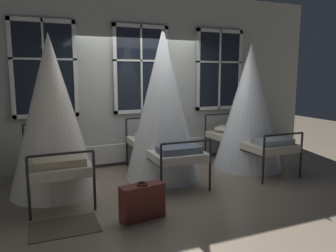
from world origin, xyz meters
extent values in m
plane|color=gray|center=(0.00, 0.00, 0.00)|extent=(17.75, 17.75, 0.00)
cube|color=#B2B7AD|center=(0.00, 1.25, 1.72)|extent=(8.20, 0.10, 3.45)
cube|color=black|center=(-1.81, 1.14, 1.89)|extent=(1.13, 0.02, 1.73)
cube|color=silver|center=(-1.81, 1.14, 1.06)|extent=(1.13, 0.06, 0.07)
cube|color=silver|center=(-1.81, 1.14, 2.72)|extent=(1.13, 0.06, 0.07)
cube|color=silver|center=(-2.34, 1.14, 1.89)|extent=(0.07, 0.06, 1.73)
cube|color=silver|center=(-1.27, 1.14, 1.89)|extent=(0.07, 0.06, 1.73)
cube|color=silver|center=(-1.81, 1.14, 1.89)|extent=(0.04, 0.06, 1.73)
cube|color=silver|center=(-1.81, 1.14, 2.07)|extent=(1.13, 0.06, 0.04)
cube|color=black|center=(0.00, 1.14, 1.89)|extent=(1.13, 0.02, 1.73)
cube|color=silver|center=(0.00, 1.14, 1.06)|extent=(1.13, 0.06, 0.07)
cube|color=silver|center=(0.00, 1.14, 2.72)|extent=(1.13, 0.06, 0.07)
cube|color=silver|center=(-0.53, 1.14, 1.89)|extent=(0.07, 0.06, 1.73)
cube|color=silver|center=(0.53, 1.14, 1.89)|extent=(0.07, 0.06, 1.73)
cube|color=silver|center=(0.00, 1.14, 1.89)|extent=(0.04, 0.06, 1.73)
cube|color=silver|center=(0.00, 1.14, 2.07)|extent=(1.13, 0.06, 0.04)
cube|color=black|center=(1.81, 1.14, 1.89)|extent=(1.13, 0.02, 1.73)
cube|color=silver|center=(1.81, 1.14, 1.06)|extent=(1.13, 0.06, 0.07)
cube|color=silver|center=(1.81, 1.14, 2.72)|extent=(1.13, 0.06, 0.07)
cube|color=silver|center=(1.27, 1.14, 1.89)|extent=(0.07, 0.06, 1.73)
cube|color=silver|center=(2.34, 1.14, 1.89)|extent=(0.07, 0.06, 1.73)
cube|color=silver|center=(1.81, 1.14, 1.89)|extent=(0.04, 0.06, 1.73)
cube|color=silver|center=(1.81, 1.14, 2.07)|extent=(1.13, 0.06, 0.04)
cube|color=silver|center=(0.00, 1.12, 0.25)|extent=(4.21, 0.10, 0.36)
cylinder|color=black|center=(-2.22, 0.99, 0.47)|extent=(0.04, 0.04, 0.94)
cylinder|color=black|center=(-1.41, 1.01, 0.47)|extent=(0.04, 0.04, 0.94)
cylinder|color=black|center=(-2.17, -0.94, 0.40)|extent=(0.04, 0.04, 0.81)
cylinder|color=black|center=(-1.37, -0.92, 0.40)|extent=(0.04, 0.04, 0.81)
cylinder|color=black|center=(-2.20, 0.03, 0.46)|extent=(0.08, 1.93, 0.03)
cylinder|color=black|center=(-1.39, 0.05, 0.46)|extent=(0.08, 1.93, 0.03)
cylinder|color=black|center=(-1.81, 1.00, 0.94)|extent=(0.81, 0.05, 0.03)
cylinder|color=black|center=(-1.77, -0.93, 0.81)|extent=(0.81, 0.05, 0.03)
cube|color=beige|center=(-1.79, 0.04, 0.52)|extent=(0.87, 1.96, 0.13)
ellipsoid|color=silver|center=(-1.81, 0.76, 0.66)|extent=(0.63, 0.41, 0.14)
cube|color=tan|center=(-1.78, -0.67, 0.64)|extent=(0.67, 0.37, 0.10)
cone|color=silver|center=(-1.79, 0.04, 1.21)|extent=(1.33, 1.33, 2.41)
cylinder|color=black|center=(-0.36, 1.05, 0.47)|extent=(0.04, 0.04, 0.94)
cylinder|color=black|center=(0.45, 1.03, 0.47)|extent=(0.04, 0.04, 0.94)
cylinder|color=black|center=(-0.40, -0.88, 0.40)|extent=(0.04, 0.04, 0.81)
cylinder|color=black|center=(0.41, -0.90, 0.40)|extent=(0.04, 0.04, 0.81)
cylinder|color=black|center=(-0.38, 0.08, 0.46)|extent=(0.07, 1.93, 0.03)
cylinder|color=black|center=(0.43, 0.07, 0.46)|extent=(0.07, 1.93, 0.03)
cylinder|color=black|center=(0.05, 1.04, 0.94)|extent=(0.81, 0.05, 0.03)
cylinder|color=black|center=(0.01, -0.89, 0.81)|extent=(0.81, 0.05, 0.03)
cube|color=silver|center=(0.03, 0.07, 0.52)|extent=(0.87, 1.96, 0.13)
ellipsoid|color=silver|center=(0.04, 0.80, 0.66)|extent=(0.63, 0.41, 0.14)
cube|color=slate|center=(0.01, -0.63, 0.64)|extent=(0.67, 0.37, 0.10)
cone|color=white|center=(0.03, 0.07, 1.29)|extent=(1.33, 1.33, 2.58)
cylinder|color=black|center=(1.38, 0.97, 0.47)|extent=(0.04, 0.04, 0.94)
cylinder|color=black|center=(2.19, 0.97, 0.47)|extent=(0.04, 0.04, 0.94)
cylinder|color=black|center=(1.38, -0.96, 0.40)|extent=(0.04, 0.04, 0.81)
cylinder|color=black|center=(2.19, -0.96, 0.40)|extent=(0.04, 0.04, 0.81)
cylinder|color=black|center=(1.38, 0.01, 0.46)|extent=(0.03, 1.93, 0.03)
cylinder|color=black|center=(2.19, 0.01, 0.46)|extent=(0.03, 1.93, 0.03)
cylinder|color=black|center=(1.79, 0.97, 0.94)|extent=(0.81, 0.03, 0.03)
cylinder|color=black|center=(1.78, -0.96, 0.81)|extent=(0.81, 0.03, 0.03)
cube|color=beige|center=(1.79, 0.01, 0.52)|extent=(0.83, 1.95, 0.13)
ellipsoid|color=silver|center=(1.79, 0.73, 0.66)|extent=(0.62, 0.40, 0.14)
cube|color=#8C939E|center=(1.78, -0.70, 0.64)|extent=(0.67, 0.36, 0.10)
cone|color=white|center=(1.79, 0.01, 1.19)|extent=(1.33, 1.33, 2.39)
cube|color=brown|center=(-1.81, -1.30, 0.01)|extent=(0.81, 0.57, 0.01)
cube|color=#5B231E|center=(-0.87, -1.43, 0.22)|extent=(0.58, 0.28, 0.44)
cube|color=tan|center=(-0.89, -1.32, 0.22)|extent=(0.50, 0.08, 0.03)
torus|color=#5B231E|center=(-0.87, -1.43, 0.46)|extent=(0.16, 0.16, 0.02)
camera|label=1|loc=(-2.13, -5.18, 1.79)|focal=35.38mm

